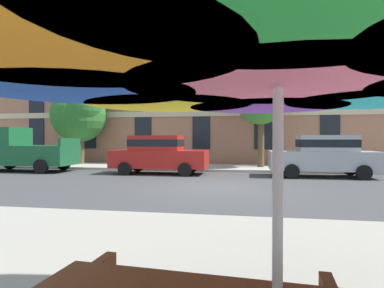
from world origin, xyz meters
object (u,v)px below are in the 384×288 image
(pickup_green, at_px, (20,151))
(sedan_silver, at_px, (324,155))
(street_tree_middle, at_px, (258,97))
(patio_umbrella, at_px, (278,39))
(sedan_red, at_px, (159,153))
(street_tree_left, at_px, (79,112))

(pickup_green, bearing_deg, sedan_silver, -0.00)
(pickup_green, xyz_separation_m, street_tree_middle, (11.85, 3.13, 2.82))
(sedan_silver, xyz_separation_m, patio_umbrella, (-3.01, -12.70, 1.23))
(sedan_red, relative_size, street_tree_left, 0.92)
(sedan_red, relative_size, patio_umbrella, 1.18)
(sedan_silver, relative_size, patio_umbrella, 1.18)
(street_tree_left, bearing_deg, pickup_green, -107.09)
(sedan_silver, relative_size, street_tree_middle, 0.85)
(patio_umbrella, bearing_deg, sedan_silver, 76.67)
(patio_umbrella, bearing_deg, street_tree_middle, 88.69)
(sedan_red, bearing_deg, street_tree_left, 148.70)
(sedan_silver, distance_m, street_tree_middle, 5.02)
(sedan_silver, distance_m, patio_umbrella, 13.11)
(street_tree_left, bearing_deg, sedan_red, -31.30)
(sedan_red, distance_m, street_tree_middle, 6.29)
(patio_umbrella, bearing_deg, pickup_green, 132.13)
(street_tree_left, xyz_separation_m, street_tree_middle, (10.71, -0.57, 0.61))
(sedan_silver, bearing_deg, patio_umbrella, -103.33)
(pickup_green, bearing_deg, street_tree_middle, 14.79)
(sedan_red, relative_size, sedan_silver, 1.00)
(sedan_red, xyz_separation_m, sedan_silver, (7.28, 0.00, 0.00))
(sedan_red, bearing_deg, sedan_silver, 0.00)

